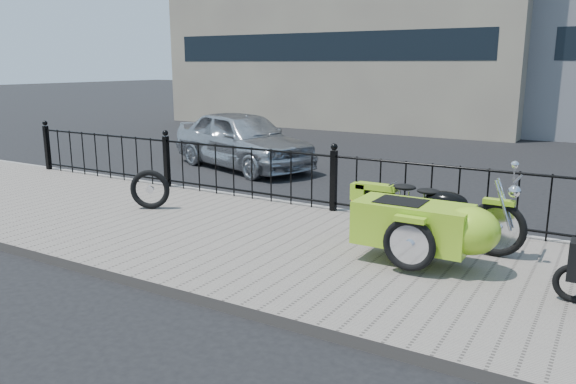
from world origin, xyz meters
The scene contains 7 objects.
ground centered at (0.00, 0.00, 0.00)m, with size 120.00×120.00×0.00m, color black.
sidewalk centered at (0.00, -0.50, 0.06)m, with size 30.00×3.80×0.12m, color slate.
curb centered at (0.00, 1.44, 0.06)m, with size 30.00×0.10×0.12m, color gray.
iron_fence centered at (0.00, 1.30, 0.59)m, with size 14.11×0.11×1.08m.
motorcycle_sidecar centered at (2.03, -0.26, 0.59)m, with size 2.28×1.48×0.98m.
spare_tire centered at (-2.56, -0.11, 0.44)m, with size 0.64×0.64×0.09m, color black.
sedan_car centered at (-3.78, 4.16, 0.68)m, with size 1.59×3.96×1.35m, color #B0B3B8.
Camera 1 is at (3.81, -6.48, 2.39)m, focal length 35.00 mm.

